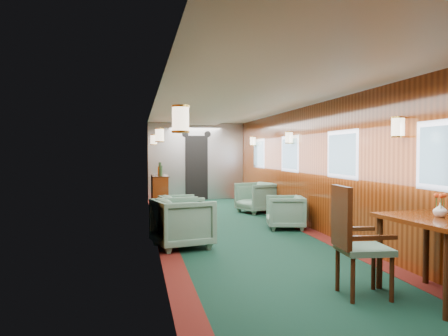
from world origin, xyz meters
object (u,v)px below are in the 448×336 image
object	(u,v)px
armchair_left_far	(181,213)
armchair_right_far	(256,198)
dining_table	(436,231)
armchair_right_near	(285,212)
side_chair	(354,237)
armchair_left_near	(183,223)
credenza	(159,197)

from	to	relation	value
armchair_left_far	armchair_right_far	bearing A→B (deg)	-53.69
dining_table	armchair_right_near	size ratio (longest dim) A/B	1.65
side_chair	armchair_left_near	distance (m)	3.05
dining_table	side_chair	world-z (taller)	side_chair
dining_table	armchair_left_near	distance (m)	3.68
armchair_left_far	armchair_right_far	distance (m)	2.95
side_chair	credenza	xyz separation A→B (m)	(-1.71, 5.47, -0.12)
armchair_right_near	armchair_left_near	bearing A→B (deg)	-46.94
armchair_right_near	dining_table	bearing A→B (deg)	13.78
credenza	armchair_left_near	size ratio (longest dim) A/B	1.49
armchair_left_far	side_chair	bearing A→B (deg)	-171.15
dining_table	side_chair	xyz separation A→B (m)	(-0.76, 0.24, -0.07)
armchair_left_near	armchair_right_near	size ratio (longest dim) A/B	1.20
dining_table	armchair_left_far	world-z (taller)	dining_table
armchair_left_near	armchair_left_far	bearing A→B (deg)	-18.46
armchair_right_near	armchair_right_far	distance (m)	2.29
dining_table	credenza	xyz separation A→B (m)	(-2.47, 5.71, -0.19)
side_chair	armchair_left_near	bearing A→B (deg)	124.13
dining_table	armchair_left_far	xyz separation A→B (m)	(-2.13, 4.35, -0.36)
credenza	armchair_right_near	bearing A→B (deg)	-33.41
credenza	armchair_left_far	distance (m)	1.42
credenza	armchair_right_near	xyz separation A→B (m)	(2.34, -1.54, -0.18)
side_chair	credenza	world-z (taller)	credenza
side_chair	armchair_right_far	world-z (taller)	side_chair
side_chair	dining_table	bearing A→B (deg)	-13.03
side_chair	armchair_left_near	world-z (taller)	side_chair
armchair_left_far	credenza	bearing A→B (deg)	4.36
side_chair	armchair_right_near	xyz separation A→B (m)	(0.63, 3.93, -0.30)
armchair_left_near	armchair_right_far	distance (m)	4.18
armchair_right_near	armchair_right_far	size ratio (longest dim) A/B	0.87
dining_table	armchair_right_near	world-z (taller)	dining_table
armchair_right_far	armchair_left_far	bearing A→B (deg)	-65.13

